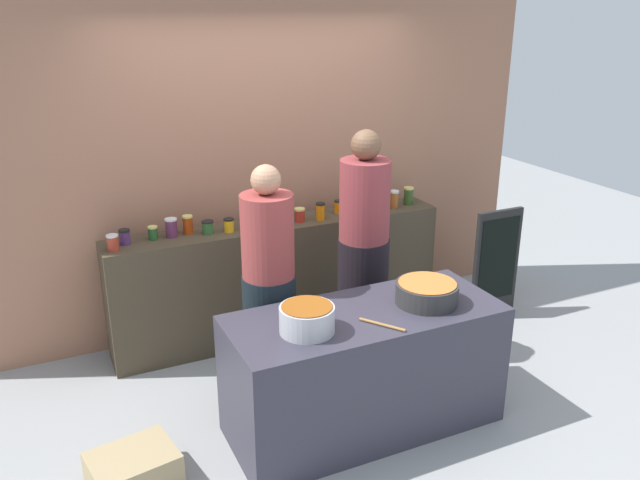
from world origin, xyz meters
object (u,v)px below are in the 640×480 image
object	(u,v)px
preserve_jar_13	(380,203)
preserve_jar_0	(113,243)
preserve_jar_11	(338,207)
wooden_spoon	(382,325)
preserve_jar_7	(248,222)
cooking_pot_center	(427,293)
preserve_jar_1	(125,237)
preserve_jar_15	(408,196)
preserve_jar_8	(271,219)
preserve_jar_12	(352,204)
preserve_jar_2	(153,233)
preserve_jar_3	(171,228)
preserve_jar_4	(188,224)
preserve_jar_6	(229,225)
cook_in_cap	(363,260)
cooking_pot_left	(307,319)
preserve_jar_9	(300,215)
preserve_jar_10	(320,211)
chalkboard_sign	(496,263)
cook_with_tongs	(269,298)
bread_crate	(134,470)
preserve_jar_14	(394,199)
preserve_jar_5	(208,227)

from	to	relation	value
preserve_jar_13	preserve_jar_0	bearing A→B (deg)	-179.69
preserve_jar_11	wooden_spoon	distance (m)	1.72
preserve_jar_7	cooking_pot_center	distance (m)	1.56
wooden_spoon	preserve_jar_0	bearing A→B (deg)	129.49
preserve_jar_1	preserve_jar_15	bearing A→B (deg)	-0.75
preserve_jar_8	preserve_jar_12	distance (m)	0.73
preserve_jar_2	preserve_jar_3	bearing A→B (deg)	-1.22
preserve_jar_0	preserve_jar_4	size ratio (longest dim) A/B	0.82
preserve_jar_0	preserve_jar_3	world-z (taller)	preserve_jar_3
wooden_spoon	cooking_pot_center	bearing A→B (deg)	20.66
preserve_jar_0	preserve_jar_6	size ratio (longest dim) A/B	1.12
preserve_jar_8	cook_in_cap	size ratio (longest dim) A/B	0.06
preserve_jar_11	cook_in_cap	xyz separation A→B (m)	(-0.13, -0.66, -0.20)
preserve_jar_3	preserve_jar_13	bearing A→B (deg)	-3.25
preserve_jar_11	cooking_pot_left	size ratio (longest dim) A/B	0.34
preserve_jar_3	preserve_jar_7	size ratio (longest dim) A/B	1.16
preserve_jar_1	preserve_jar_3	world-z (taller)	preserve_jar_3
preserve_jar_9	cooking_pot_left	size ratio (longest dim) A/B	0.35
preserve_jar_8	cooking_pot_left	distance (m)	1.49
preserve_jar_9	preserve_jar_3	bearing A→B (deg)	175.53
preserve_jar_7	preserve_jar_13	xyz separation A→B (m)	(1.14, -0.01, 0.01)
preserve_jar_10	cook_in_cap	world-z (taller)	cook_in_cap
preserve_jar_9	preserve_jar_10	bearing A→B (deg)	-10.25
chalkboard_sign	preserve_jar_13	bearing A→B (deg)	154.16
preserve_jar_9	cook_with_tongs	bearing A→B (deg)	-125.53
cook_with_tongs	bread_crate	world-z (taller)	cook_with_tongs
preserve_jar_0	preserve_jar_8	bearing A→B (deg)	1.85
cook_in_cap	preserve_jar_7	bearing A→B (deg)	138.94
preserve_jar_14	cooking_pot_left	distance (m)	2.04
preserve_jar_0	preserve_jar_9	xyz separation A→B (m)	(1.42, 0.03, -0.00)
preserve_jar_10	preserve_jar_13	distance (m)	0.55
preserve_jar_0	preserve_jar_11	world-z (taller)	preserve_jar_0
preserve_jar_2	preserve_jar_10	xyz separation A→B (m)	(1.29, -0.11, 0.02)
preserve_jar_8	chalkboard_sign	distance (m)	1.98
preserve_jar_6	bread_crate	bearing A→B (deg)	-127.75
preserve_jar_5	preserve_jar_7	bearing A→B (deg)	-7.03
preserve_jar_11	cooking_pot_left	distance (m)	1.78
preserve_jar_4	cook_with_tongs	size ratio (longest dim) A/B	0.09
preserve_jar_2	preserve_jar_4	distance (m)	0.26
preserve_jar_11	preserve_jar_15	xyz separation A→B (m)	(0.65, -0.04, 0.02)
preserve_jar_14	chalkboard_sign	world-z (taller)	preserve_jar_14
preserve_jar_12	preserve_jar_13	world-z (taller)	preserve_jar_13
preserve_jar_8	preserve_jar_13	distance (m)	0.95
preserve_jar_0	preserve_jar_10	xyz separation A→B (m)	(1.59, 0.00, 0.01)
preserve_jar_5	preserve_jar_4	bearing A→B (deg)	152.31
preserve_jar_1	preserve_jar_4	bearing A→B (deg)	4.19
preserve_jar_1	cooking_pot_left	world-z (taller)	preserve_jar_1
preserve_jar_10	chalkboard_sign	bearing A→B (deg)	-16.40
chalkboard_sign	wooden_spoon	bearing A→B (deg)	-148.15
preserve_jar_11	bread_crate	size ratio (longest dim) A/B	0.23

